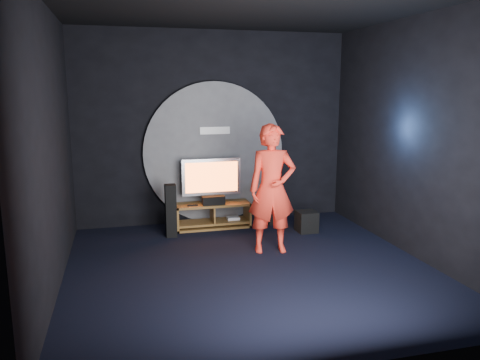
% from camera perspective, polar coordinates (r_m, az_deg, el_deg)
% --- Properties ---
extents(floor, '(5.00, 5.00, 0.00)m').
position_cam_1_polar(floor, '(6.66, 1.20, -10.65)').
color(floor, black).
rests_on(floor, ground).
extents(back_wall, '(5.00, 0.04, 3.50)m').
position_cam_1_polar(back_wall, '(8.65, -3.23, 6.30)').
color(back_wall, black).
rests_on(back_wall, ground).
extents(front_wall, '(5.00, 0.04, 3.50)m').
position_cam_1_polar(front_wall, '(3.91, 11.21, 0.33)').
color(front_wall, black).
rests_on(front_wall, ground).
extents(left_wall, '(0.04, 5.00, 3.50)m').
position_cam_1_polar(left_wall, '(6.06, -22.19, 3.47)').
color(left_wall, black).
rests_on(left_wall, ground).
extents(right_wall, '(0.04, 5.00, 3.50)m').
position_cam_1_polar(right_wall, '(7.31, 20.57, 4.75)').
color(right_wall, black).
rests_on(right_wall, ground).
extents(ceiling, '(5.00, 5.00, 0.01)m').
position_cam_1_polar(ceiling, '(6.28, 1.34, 20.60)').
color(ceiling, black).
rests_on(ceiling, back_wall).
extents(wall_disc_panel, '(2.60, 0.11, 2.60)m').
position_cam_1_polar(wall_disc_panel, '(8.65, -3.13, 3.31)').
color(wall_disc_panel, '#515156').
rests_on(wall_disc_panel, ground).
extents(media_console, '(1.34, 0.45, 0.45)m').
position_cam_1_polar(media_console, '(8.47, -3.31, -4.51)').
color(media_console, brown).
rests_on(media_console, ground).
extents(tv, '(1.06, 0.22, 0.80)m').
position_cam_1_polar(tv, '(8.37, -3.50, 0.17)').
color(tv, '#AAA9B1').
rests_on(tv, media_console).
extents(center_speaker, '(0.40, 0.15, 0.15)m').
position_cam_1_polar(center_speaker, '(8.29, -3.25, -2.49)').
color(center_speaker, black).
rests_on(center_speaker, media_console).
extents(remote, '(0.18, 0.05, 0.02)m').
position_cam_1_polar(remote, '(8.22, -5.77, -3.10)').
color(remote, black).
rests_on(remote, media_console).
extents(tower_speaker_left, '(0.18, 0.20, 0.90)m').
position_cam_1_polar(tower_speaker_left, '(7.97, -8.44, -3.72)').
color(tower_speaker_left, black).
rests_on(tower_speaker_left, ground).
extents(tower_speaker_right, '(0.18, 0.20, 0.90)m').
position_cam_1_polar(tower_speaker_right, '(8.62, 3.96, -2.50)').
color(tower_speaker_right, black).
rests_on(tower_speaker_right, ground).
extents(subwoofer, '(0.33, 0.33, 0.37)m').
position_cam_1_polar(subwoofer, '(8.29, 8.12, -5.02)').
color(subwoofer, black).
rests_on(subwoofer, ground).
extents(player, '(0.77, 0.56, 1.96)m').
position_cam_1_polar(player, '(7.07, 3.93, -1.09)').
color(player, red).
rests_on(player, ground).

